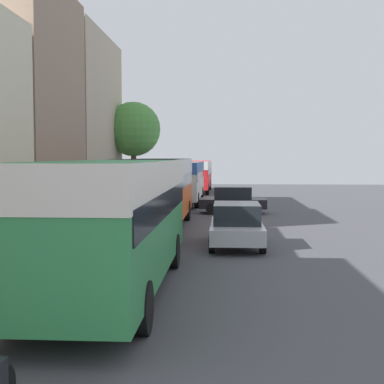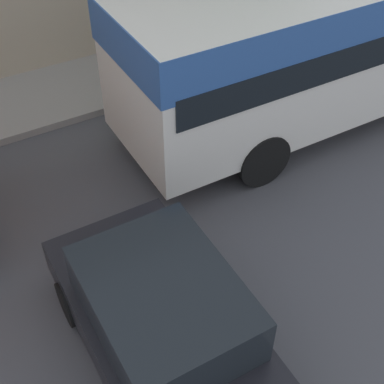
{
  "view_description": "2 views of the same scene",
  "coord_description": "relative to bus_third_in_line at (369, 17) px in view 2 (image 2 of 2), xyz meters",
  "views": [
    {
      "loc": [
        1.09,
        -3.64,
        3.27
      ],
      "look_at": [
        -0.84,
        26.84,
        1.25
      ],
      "focal_mm": 50.0,
      "sensor_mm": 36.0,
      "label": 1
    },
    {
      "loc": [
        4.81,
        25.63,
        6.29
      ],
      "look_at": [
        0.04,
        28.35,
        1.19
      ],
      "focal_mm": 50.0,
      "sensor_mm": 36.0,
      "label": 2
    }
  ],
  "objects": [
    {
      "name": "bus_third_in_line",
      "position": [
        0.0,
        0.0,
        0.0
      ],
      "size": [
        2.53,
        10.02,
        2.9
      ],
      "color": "silver",
      "rests_on": "ground_plane"
    },
    {
      "name": "car_crossing",
      "position": [
        3.36,
        -6.12,
        -1.1
      ],
      "size": [
        3.83,
        1.87,
        1.55
      ],
      "rotation": [
        0.0,
        0.0,
        -1.57
      ],
      "color": "black",
      "rests_on": "ground_plane"
    }
  ]
}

